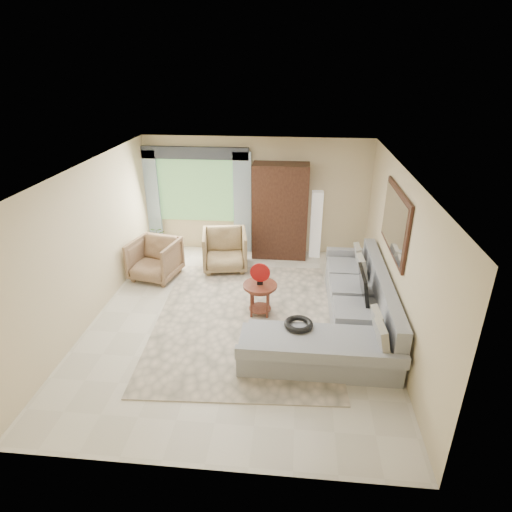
# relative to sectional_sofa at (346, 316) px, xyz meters

# --- Properties ---
(ground) EXTENTS (6.00, 6.00, 0.00)m
(ground) POSITION_rel_sectional_sofa_xyz_m (-1.78, 0.18, -0.28)
(ground) COLOR silver
(ground) RESTS_ON ground
(area_rug) EXTENTS (3.20, 4.15, 0.02)m
(area_rug) POSITION_rel_sectional_sofa_xyz_m (-1.69, 0.18, -0.27)
(area_rug) COLOR beige
(area_rug) RESTS_ON ground
(sectional_sofa) EXTENTS (2.30, 3.46, 0.90)m
(sectional_sofa) POSITION_rel_sectional_sofa_xyz_m (0.00, 0.00, 0.00)
(sectional_sofa) COLOR #9899A0
(sectional_sofa) RESTS_ON ground
(tv_screen) EXTENTS (0.14, 0.74, 0.48)m
(tv_screen) POSITION_rel_sectional_sofa_xyz_m (0.27, 0.28, 0.44)
(tv_screen) COLOR black
(tv_screen) RESTS_ON sectional_sofa
(garden_hose) EXTENTS (0.43, 0.43, 0.09)m
(garden_hose) POSITION_rel_sectional_sofa_xyz_m (-0.78, -0.70, 0.26)
(garden_hose) COLOR black
(garden_hose) RESTS_ON sectional_sofa
(coffee_table) EXTENTS (0.59, 0.59, 0.59)m
(coffee_table) POSITION_rel_sectional_sofa_xyz_m (-1.45, 0.37, 0.03)
(coffee_table) COLOR #4A1C13
(coffee_table) RESTS_ON ground
(red_disc) EXTENTS (0.34, 0.04, 0.34)m
(red_disc) POSITION_rel_sectional_sofa_xyz_m (-1.45, 0.37, 0.54)
(red_disc) COLOR #9E100F
(red_disc) RESTS_ON coffee_table
(armchair_left) EXTENTS (1.04, 1.06, 0.82)m
(armchair_left) POSITION_rel_sectional_sofa_xyz_m (-3.69, 1.56, 0.13)
(armchair_left) COLOR #956C51
(armchair_left) RESTS_ON ground
(armchair_right) EXTENTS (1.05, 1.07, 0.84)m
(armchair_right) POSITION_rel_sectional_sofa_xyz_m (-2.35, 2.10, 0.14)
(armchair_right) COLOR #9C8055
(armchair_right) RESTS_ON ground
(potted_plant) EXTENTS (0.55, 0.49, 0.56)m
(potted_plant) POSITION_rel_sectional_sofa_xyz_m (-4.16, 3.00, -0.00)
(potted_plant) COLOR #999999
(potted_plant) RESTS_ON ground
(armoire) EXTENTS (1.20, 0.55, 2.10)m
(armoire) POSITION_rel_sectional_sofa_xyz_m (-1.23, 2.90, 0.77)
(armoire) COLOR black
(armoire) RESTS_ON ground
(floor_lamp) EXTENTS (0.24, 0.24, 1.50)m
(floor_lamp) POSITION_rel_sectional_sofa_xyz_m (-0.43, 2.96, 0.47)
(floor_lamp) COLOR silver
(floor_lamp) RESTS_ON ground
(window) EXTENTS (1.80, 0.04, 1.40)m
(window) POSITION_rel_sectional_sofa_xyz_m (-3.13, 3.15, 1.12)
(window) COLOR #669E59
(window) RESTS_ON wall_back
(curtain_left) EXTENTS (0.40, 0.08, 2.30)m
(curtain_left) POSITION_rel_sectional_sofa_xyz_m (-4.18, 3.06, 0.87)
(curtain_left) COLOR #9EB7CC
(curtain_left) RESTS_ON ground
(curtain_right) EXTENTS (0.40, 0.08, 2.30)m
(curtain_right) POSITION_rel_sectional_sofa_xyz_m (-2.08, 3.06, 0.87)
(curtain_right) COLOR #9EB7CC
(curtain_right) RESTS_ON ground
(valance) EXTENTS (2.40, 0.12, 0.26)m
(valance) POSITION_rel_sectional_sofa_xyz_m (-3.13, 3.08, 1.97)
(valance) COLOR #1E232D
(valance) RESTS_ON wall_back
(wall_mirror) EXTENTS (0.05, 1.70, 1.05)m
(wall_mirror) POSITION_rel_sectional_sofa_xyz_m (0.68, 0.53, 1.47)
(wall_mirror) COLOR black
(wall_mirror) RESTS_ON wall_right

